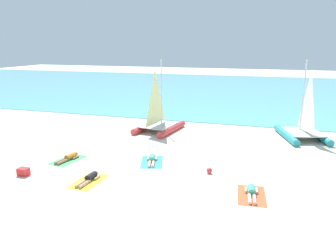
{
  "coord_description": "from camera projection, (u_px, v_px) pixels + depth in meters",
  "views": [
    {
      "loc": [
        5.6,
        -12.94,
        5.95
      ],
      "look_at": [
        0.0,
        5.07,
        1.2
      ],
      "focal_mm": 34.9,
      "sensor_mm": 36.0,
      "label": 1
    }
  ],
  "objects": [
    {
      "name": "sunbather_leftmost",
      "position": [
        69.0,
        157.0,
        17.23
      ],
      "size": [
        0.65,
        1.57,
        0.3
      ],
      "rotation": [
        0.0,
        0.0,
        -0.16
      ],
      "color": "orange",
      "rests_on": "towel_leftmost"
    },
    {
      "name": "cooler_box",
      "position": [
        23.0,
        172.0,
        15.18
      ],
      "size": [
        0.5,
        0.36,
        0.36
      ],
      "primitive_type": "cube",
      "color": "red",
      "rests_on": "ground"
    },
    {
      "name": "towel_center_left",
      "position": [
        89.0,
        181.0,
        14.55
      ],
      "size": [
        1.18,
        1.95,
        0.01
      ],
      "primitive_type": "cube",
      "rotation": [
        0.0,
        0.0,
        -0.04
      ],
      "color": "yellow",
      "rests_on": "ground"
    },
    {
      "name": "sunbather_center_right",
      "position": [
        152.0,
        159.0,
        16.96
      ],
      "size": [
        0.82,
        1.54,
        0.3
      ],
      "rotation": [
        0.0,
        0.0,
        0.29
      ],
      "color": "#3FB28C",
      "rests_on": "towel_center_right"
    },
    {
      "name": "towel_center_right",
      "position": [
        152.0,
        162.0,
        16.93
      ],
      "size": [
        1.6,
        2.14,
        0.01
      ],
      "primitive_type": "cube",
      "rotation": [
        0.0,
        0.0,
        0.29
      ],
      "color": "#338CD8",
      "rests_on": "ground"
    },
    {
      "name": "towel_rightmost",
      "position": [
        252.0,
        195.0,
        13.19
      ],
      "size": [
        1.28,
        2.0,
        0.01
      ],
      "primitive_type": "cube",
      "rotation": [
        0.0,
        0.0,
        0.09
      ],
      "color": "#EA5933",
      "rests_on": "ground"
    },
    {
      "name": "towel_leftmost",
      "position": [
        68.0,
        160.0,
        17.21
      ],
      "size": [
        1.38,
        2.05,
        0.01
      ],
      "primitive_type": "cube",
      "rotation": [
        0.0,
        0.0,
        -0.16
      ],
      "color": "#4CB266",
      "rests_on": "ground"
    },
    {
      "name": "sailboat_teal",
      "position": [
        303.0,
        127.0,
        20.93
      ],
      "size": [
        3.44,
        4.38,
        5.01
      ],
      "rotation": [
        0.0,
        0.0,
        0.29
      ],
      "color": "teal",
      "rests_on": "ground"
    },
    {
      "name": "sailboat_red",
      "position": [
        158.0,
        121.0,
        22.79
      ],
      "size": [
        2.95,
        4.1,
        4.93
      ],
      "rotation": [
        0.0,
        0.0,
        -0.15
      ],
      "color": "#CC3838",
      "rests_on": "ground"
    },
    {
      "name": "ground_plane",
      "position": [
        188.0,
        126.0,
        24.31
      ],
      "size": [
        120.0,
        120.0,
        0.0
      ],
      "primitive_type": "plane",
      "color": "beige"
    },
    {
      "name": "sunbather_center_left",
      "position": [
        89.0,
        178.0,
        14.58
      ],
      "size": [
        0.56,
        1.56,
        0.3
      ],
      "rotation": [
        0.0,
        0.0,
        -0.04
      ],
      "color": "black",
      "rests_on": "towel_center_left"
    },
    {
      "name": "beach_ball",
      "position": [
        209.0,
        171.0,
        15.41
      ],
      "size": [
        0.28,
        0.28,
        0.28
      ],
      "primitive_type": "sphere",
      "color": "red",
      "rests_on": "ground"
    },
    {
      "name": "sunbather_rightmost",
      "position": [
        252.0,
        192.0,
        13.22
      ],
      "size": [
        0.58,
        1.57,
        0.3
      ],
      "rotation": [
        0.0,
        0.0,
        0.09
      ],
      "color": "#3FB28C",
      "rests_on": "towel_rightmost"
    },
    {
      "name": "ocean_water",
      "position": [
        226.0,
        89.0,
        44.0
      ],
      "size": [
        120.0,
        40.0,
        0.05
      ],
      "primitive_type": "cube",
      "color": "#5BB2C1",
      "rests_on": "ground"
    }
  ]
}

